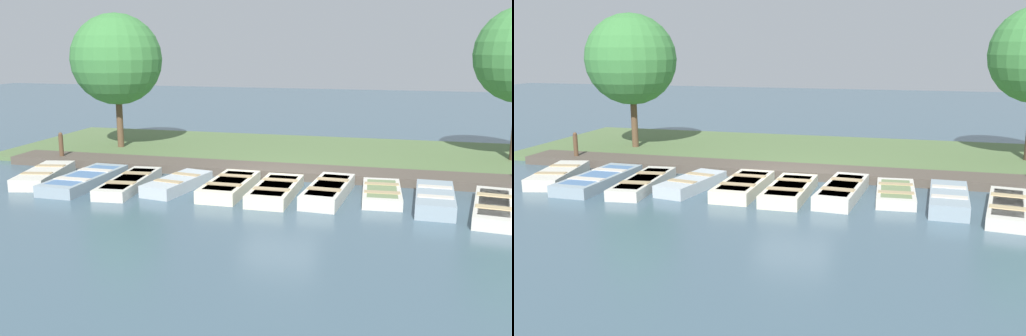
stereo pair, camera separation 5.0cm
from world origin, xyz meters
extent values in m
plane|color=#425B6B|center=(0.00, 0.00, 0.00)|extent=(80.00, 80.00, 0.00)
cube|color=#567042|center=(-5.00, 0.00, 0.08)|extent=(8.00, 24.00, 0.16)
cube|color=#51473D|center=(-1.23, 0.00, 0.15)|extent=(1.51, 20.80, 0.29)
cube|color=beige|center=(1.52, -7.60, 0.19)|extent=(3.17, 1.67, 0.38)
cube|color=teal|center=(1.52, -7.60, 0.36)|extent=(2.59, 1.33, 0.03)
cube|color=tan|center=(2.08, -7.48, 0.39)|extent=(0.50, 1.00, 0.03)
cube|color=tan|center=(0.96, -7.72, 0.39)|extent=(0.50, 1.00, 0.03)
cube|color=#8C9EA8|center=(1.72, -5.99, 0.18)|extent=(3.50, 1.32, 0.35)
cube|color=#4C709E|center=(1.72, -5.99, 0.34)|extent=(2.87, 1.03, 0.03)
cube|color=beige|center=(2.38, -6.00, 0.36)|extent=(0.38, 1.14, 0.03)
cube|color=beige|center=(1.07, -5.97, 0.36)|extent=(0.38, 1.14, 0.03)
cube|color=beige|center=(1.68, -4.45, 0.16)|extent=(3.51, 1.27, 0.32)
cube|color=#994C33|center=(1.68, -4.45, 0.31)|extent=(2.87, 1.00, 0.03)
cube|color=tan|center=(2.33, -4.39, 0.34)|extent=(0.42, 0.92, 0.03)
cube|color=tan|center=(1.03, -4.51, 0.34)|extent=(0.42, 0.92, 0.03)
cube|color=#B2BCC1|center=(1.47, -2.91, 0.18)|extent=(2.82, 1.45, 0.36)
cube|color=#994C33|center=(1.47, -2.91, 0.35)|extent=(2.31, 1.15, 0.03)
cube|color=tan|center=(1.97, -3.01, 0.38)|extent=(0.43, 0.94, 0.03)
cube|color=tan|center=(0.97, -2.82, 0.38)|extent=(0.43, 0.94, 0.03)
cube|color=beige|center=(1.42, -1.24, 0.19)|extent=(3.04, 1.19, 0.38)
cube|color=beige|center=(1.42, -1.24, 0.37)|extent=(2.49, 0.93, 0.03)
cube|color=tan|center=(1.99, -1.25, 0.39)|extent=(0.32, 1.06, 0.03)
cube|color=tan|center=(0.84, -1.23, 0.39)|extent=(0.32, 1.06, 0.03)
cube|color=beige|center=(1.55, 0.22, 0.18)|extent=(3.05, 1.16, 0.36)
cube|color=#6B7F51|center=(1.55, 0.22, 0.35)|extent=(2.50, 0.91, 0.03)
cube|color=tan|center=(2.13, 0.21, 0.38)|extent=(0.31, 1.05, 0.03)
cube|color=tan|center=(0.97, 0.22, 0.38)|extent=(0.31, 1.05, 0.03)
cube|color=beige|center=(1.27, 1.74, 0.20)|extent=(3.34, 1.28, 0.40)
cube|color=beige|center=(1.27, 1.74, 0.38)|extent=(2.74, 1.01, 0.03)
cube|color=tan|center=(1.89, 1.69, 0.41)|extent=(0.40, 0.97, 0.03)
cube|color=tan|center=(0.65, 1.79, 0.41)|extent=(0.40, 0.97, 0.03)
cube|color=beige|center=(0.97, 3.26, 0.15)|extent=(2.73, 1.23, 0.30)
cube|color=#6B7F51|center=(0.97, 3.26, 0.29)|extent=(2.23, 0.97, 0.02)
cube|color=tan|center=(1.48, 3.29, 0.32)|extent=(0.32, 1.02, 0.03)
cube|color=tan|center=(0.46, 3.24, 0.32)|extent=(0.32, 1.02, 0.03)
cube|color=#8C9EA8|center=(1.47, 4.73, 0.21)|extent=(2.98, 1.12, 0.42)
cube|color=teal|center=(1.47, 4.73, 0.40)|extent=(2.45, 0.88, 0.03)
cube|color=beige|center=(2.03, 4.71, 0.43)|extent=(0.33, 0.95, 0.03)
cube|color=beige|center=(0.90, 4.75, 0.43)|extent=(0.33, 0.95, 0.03)
cube|color=beige|center=(1.82, 6.21, 0.17)|extent=(3.52, 1.44, 0.34)
cube|color=beige|center=(1.82, 6.21, 0.33)|extent=(2.88, 1.14, 0.03)
cube|color=tan|center=(2.46, 6.11, 0.35)|extent=(0.46, 0.93, 0.03)
cube|color=tan|center=(1.18, 6.30, 0.35)|extent=(0.46, 0.93, 0.03)
cylinder|color=brown|center=(-1.11, -8.63, 0.54)|extent=(0.16, 0.16, 1.09)
sphere|color=brown|center=(-1.11, -8.63, 1.11)|extent=(0.15, 0.15, 0.15)
cylinder|color=brown|center=(-4.13, -7.75, 1.39)|extent=(0.27, 0.27, 2.79)
sphere|color=#3D7F3D|center=(-4.13, -7.75, 3.81)|extent=(3.72, 3.72, 3.72)
camera|label=1|loc=(17.47, 3.73, 4.42)|focal=40.00mm
camera|label=2|loc=(17.46, 3.77, 4.42)|focal=40.00mm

